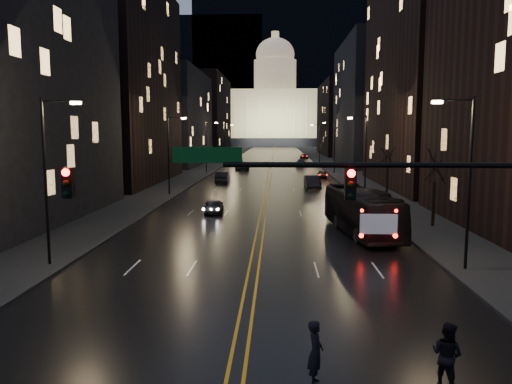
# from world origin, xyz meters

# --- Properties ---
(ground) EXTENTS (900.00, 900.00, 0.00)m
(ground) POSITION_xyz_m (0.00, 0.00, 0.00)
(ground) COLOR black
(ground) RESTS_ON ground
(road) EXTENTS (20.00, 320.00, 0.02)m
(road) POSITION_xyz_m (0.00, 130.00, 0.01)
(road) COLOR black
(road) RESTS_ON ground
(sidewalk_left) EXTENTS (8.00, 320.00, 0.16)m
(sidewalk_left) POSITION_xyz_m (-14.00, 130.00, 0.08)
(sidewalk_left) COLOR black
(sidewalk_left) RESTS_ON ground
(sidewalk_right) EXTENTS (8.00, 320.00, 0.16)m
(sidewalk_right) POSITION_xyz_m (14.00, 130.00, 0.08)
(sidewalk_right) COLOR black
(sidewalk_right) RESTS_ON ground
(center_line) EXTENTS (0.62, 320.00, 0.01)m
(center_line) POSITION_xyz_m (0.00, 130.00, 0.03)
(center_line) COLOR orange
(center_line) RESTS_ON road
(building_left_mid) EXTENTS (12.00, 30.00, 28.00)m
(building_left_mid) POSITION_xyz_m (-21.00, 54.00, 14.00)
(building_left_mid) COLOR black
(building_left_mid) RESTS_ON ground
(building_left_far) EXTENTS (12.00, 34.00, 20.00)m
(building_left_far) POSITION_xyz_m (-21.00, 92.00, 10.00)
(building_left_far) COLOR black
(building_left_far) RESTS_ON ground
(building_left_dist) EXTENTS (12.00, 40.00, 24.00)m
(building_left_dist) POSITION_xyz_m (-21.00, 140.00, 12.00)
(building_left_dist) COLOR black
(building_left_dist) RESTS_ON ground
(building_right_tall) EXTENTS (12.00, 30.00, 38.00)m
(building_right_tall) POSITION_xyz_m (21.00, 50.00, 19.00)
(building_right_tall) COLOR black
(building_right_tall) RESTS_ON ground
(building_right_mid) EXTENTS (12.00, 34.00, 26.00)m
(building_right_mid) POSITION_xyz_m (21.00, 92.00, 13.00)
(building_right_mid) COLOR black
(building_right_mid) RESTS_ON ground
(building_right_dist) EXTENTS (12.00, 40.00, 22.00)m
(building_right_dist) POSITION_xyz_m (21.00, 140.00, 11.00)
(building_right_dist) COLOR black
(building_right_dist) RESTS_ON ground
(mountain_ridge) EXTENTS (520.00, 60.00, 130.00)m
(mountain_ridge) POSITION_xyz_m (40.00, 380.00, 65.00)
(mountain_ridge) COLOR black
(mountain_ridge) RESTS_ON ground
(capitol) EXTENTS (90.00, 50.00, 58.50)m
(capitol) POSITION_xyz_m (0.00, 250.00, 17.15)
(capitol) COLOR black
(capitol) RESTS_ON ground
(traffic_signal) EXTENTS (17.29, 0.45, 7.00)m
(traffic_signal) POSITION_xyz_m (5.91, -0.00, 5.10)
(traffic_signal) COLOR black
(traffic_signal) RESTS_ON ground
(streetlamp_right_near) EXTENTS (2.13, 0.25, 9.00)m
(streetlamp_right_near) POSITION_xyz_m (10.81, 10.00, 5.08)
(streetlamp_right_near) COLOR black
(streetlamp_right_near) RESTS_ON ground
(streetlamp_left_near) EXTENTS (2.13, 0.25, 9.00)m
(streetlamp_left_near) POSITION_xyz_m (-10.81, 10.00, 5.08)
(streetlamp_left_near) COLOR black
(streetlamp_left_near) RESTS_ON ground
(streetlamp_right_mid) EXTENTS (2.13, 0.25, 9.00)m
(streetlamp_right_mid) POSITION_xyz_m (10.81, 40.00, 5.08)
(streetlamp_right_mid) COLOR black
(streetlamp_right_mid) RESTS_ON ground
(streetlamp_left_mid) EXTENTS (2.13, 0.25, 9.00)m
(streetlamp_left_mid) POSITION_xyz_m (-10.81, 40.00, 5.08)
(streetlamp_left_mid) COLOR black
(streetlamp_left_mid) RESTS_ON ground
(streetlamp_right_far) EXTENTS (2.13, 0.25, 9.00)m
(streetlamp_right_far) POSITION_xyz_m (10.81, 70.00, 5.08)
(streetlamp_right_far) COLOR black
(streetlamp_right_far) RESTS_ON ground
(streetlamp_left_far) EXTENTS (2.13, 0.25, 9.00)m
(streetlamp_left_far) POSITION_xyz_m (-10.81, 70.00, 5.08)
(streetlamp_left_far) COLOR black
(streetlamp_left_far) RESTS_ON ground
(streetlamp_right_dist) EXTENTS (2.13, 0.25, 9.00)m
(streetlamp_right_dist) POSITION_xyz_m (10.81, 100.00, 5.08)
(streetlamp_right_dist) COLOR black
(streetlamp_right_dist) RESTS_ON ground
(streetlamp_left_dist) EXTENTS (2.13, 0.25, 9.00)m
(streetlamp_left_dist) POSITION_xyz_m (-10.81, 100.00, 5.08)
(streetlamp_left_dist) COLOR black
(streetlamp_left_dist) RESTS_ON ground
(tree_right_mid) EXTENTS (2.40, 2.40, 6.65)m
(tree_right_mid) POSITION_xyz_m (13.00, 22.00, 4.53)
(tree_right_mid) COLOR black
(tree_right_mid) RESTS_ON ground
(tree_right_far) EXTENTS (2.40, 2.40, 6.65)m
(tree_right_far) POSITION_xyz_m (13.00, 38.00, 4.53)
(tree_right_far) COLOR black
(tree_right_far) RESTS_ON ground
(bus) EXTENTS (4.20, 11.70, 3.19)m
(bus) POSITION_xyz_m (7.23, 19.63, 1.59)
(bus) COLOR black
(bus) RESTS_ON ground
(oncoming_car_a) EXTENTS (1.87, 4.04, 1.34)m
(oncoming_car_a) POSITION_xyz_m (-4.39, 27.82, 0.67)
(oncoming_car_a) COLOR black
(oncoming_car_a) RESTS_ON ground
(oncoming_car_b) EXTENTS (1.87, 4.92, 1.60)m
(oncoming_car_b) POSITION_xyz_m (-6.52, 54.15, 0.80)
(oncoming_car_b) COLOR black
(oncoming_car_b) RESTS_ON ground
(oncoming_car_c) EXTENTS (2.51, 5.19, 1.42)m
(oncoming_car_c) POSITION_xyz_m (-5.27, 77.47, 0.71)
(oncoming_car_c) COLOR black
(oncoming_car_c) RESTS_ON ground
(oncoming_car_d) EXTENTS (2.04, 4.48, 1.27)m
(oncoming_car_d) POSITION_xyz_m (-7.73, 102.07, 0.64)
(oncoming_car_d) COLOR black
(oncoming_car_d) RESTS_ON ground
(receding_car_a) EXTENTS (1.97, 5.21, 1.70)m
(receding_car_a) POSITION_xyz_m (5.68, 47.26, 0.85)
(receding_car_a) COLOR black
(receding_car_a) RESTS_ON ground
(receding_car_b) EXTENTS (2.00, 4.04, 1.32)m
(receding_car_b) POSITION_xyz_m (8.19, 61.55, 0.66)
(receding_car_b) COLOR black
(receding_car_b) RESTS_ON ground
(receding_car_c) EXTENTS (2.49, 5.27, 1.48)m
(receding_car_c) POSITION_xyz_m (6.21, 88.05, 0.74)
(receding_car_c) COLOR black
(receding_car_c) RESTS_ON ground
(receding_car_d) EXTENTS (2.51, 4.71, 1.26)m
(receding_car_d) POSITION_xyz_m (8.50, 118.54, 0.63)
(receding_car_d) COLOR black
(receding_car_d) RESTS_ON ground
(pedestrian_a) EXTENTS (0.52, 0.73, 1.90)m
(pedestrian_a) POSITION_xyz_m (2.32, -2.00, 0.95)
(pedestrian_a) COLOR black
(pedestrian_a) RESTS_ON ground
(pedestrian_b) EXTENTS (1.00, 1.03, 1.91)m
(pedestrian_b) POSITION_xyz_m (6.04, -2.00, 0.96)
(pedestrian_b) COLOR black
(pedestrian_b) RESTS_ON ground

